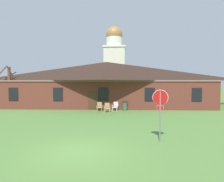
% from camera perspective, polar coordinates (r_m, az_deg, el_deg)
% --- Properties ---
extents(ground_plane, '(200.00, 200.00, 0.00)m').
position_cam_1_polar(ground_plane, '(9.30, -9.88, -17.00)').
color(ground_plane, '#517A38').
extents(brick_building, '(26.85, 10.40, 5.92)m').
position_cam_1_polar(brick_building, '(27.12, -1.62, 2.30)').
color(brick_building, brown).
rests_on(brick_building, ground).
extents(dome_tower, '(5.18, 5.18, 17.21)m').
position_cam_1_polar(dome_tower, '(47.34, 0.67, 8.16)').
color(dome_tower, beige).
rests_on(dome_tower, ground).
extents(stop_sign, '(0.78, 0.23, 2.72)m').
position_cam_1_polar(stop_sign, '(10.54, 13.76, -3.93)').
color(stop_sign, slate).
rests_on(stop_sign, ground).
extents(lawn_chair_by_porch, '(0.67, 0.70, 0.96)m').
position_cam_1_polar(lawn_chair_by_porch, '(21.60, -3.64, -4.44)').
color(lawn_chair_by_porch, tan).
rests_on(lawn_chair_by_porch, ground).
extents(lawn_chair_near_door, '(0.68, 0.71, 0.96)m').
position_cam_1_polar(lawn_chair_near_door, '(20.73, -1.42, -4.73)').
color(lawn_chair_near_door, tan).
rests_on(lawn_chair_near_door, ground).
extents(lawn_chair_left_end, '(0.74, 0.79, 0.96)m').
position_cam_1_polar(lawn_chair_left_end, '(21.84, 1.02, -4.36)').
color(lawn_chair_left_end, white).
rests_on(lawn_chair_left_end, ground).
extents(bare_tree_beside_building, '(2.01, 2.09, 5.33)m').
position_cam_1_polar(bare_tree_beside_building, '(28.13, -27.58, 1.72)').
color(bare_tree_beside_building, brown).
rests_on(bare_tree_beside_building, ground).
extents(trash_bin, '(0.56, 0.56, 0.98)m').
position_cam_1_polar(trash_bin, '(21.92, 3.74, -4.35)').
color(trash_bin, '#335638').
rests_on(trash_bin, ground).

